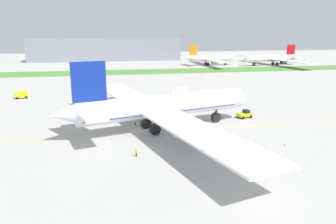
% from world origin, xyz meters
% --- Properties ---
extents(ground_plane, '(600.00, 600.00, 0.00)m').
position_xyz_m(ground_plane, '(0.00, 0.00, 0.00)').
color(ground_plane, '#ADAAA5').
rests_on(ground_plane, ground).
extents(apron_taxi_line, '(280.00, 0.36, 0.01)m').
position_xyz_m(apron_taxi_line, '(0.00, -2.33, 0.00)').
color(apron_taxi_line, yellow).
rests_on(apron_taxi_line, ground).
extents(grass_median_strip, '(320.00, 24.00, 0.10)m').
position_xyz_m(grass_median_strip, '(0.00, 117.58, 0.05)').
color(grass_median_strip, '#4C8438').
rests_on(grass_median_strip, ground).
extents(airliner_foreground, '(51.05, 81.60, 17.89)m').
position_xyz_m(airliner_foreground, '(4.57, -1.04, 6.07)').
color(airliner_foreground, white).
rests_on(airliner_foreground, ground).
extents(pushback_tug, '(6.04, 3.55, 2.29)m').
position_xyz_m(pushback_tug, '(30.42, 6.17, 1.05)').
color(pushback_tug, yellow).
rests_on(pushback_tug, ground).
extents(ground_crew_wingwalker_port, '(0.57, 0.36, 1.67)m').
position_xyz_m(ground_crew_wingwalker_port, '(3.40, 6.21, 1.02)').
color(ground_crew_wingwalker_port, black).
rests_on(ground_crew_wingwalker_port, ground).
extents(ground_crew_marshaller_front, '(0.52, 0.46, 1.72)m').
position_xyz_m(ground_crew_marshaller_front, '(-2.88, -17.63, 1.05)').
color(ground_crew_marshaller_front, black).
rests_on(ground_crew_marshaller_front, ground).
extents(ground_crew_wingwalker_starboard, '(0.59, 0.25, 1.67)m').
position_xyz_m(ground_crew_wingwalker_starboard, '(-1.22, 4.44, 1.02)').
color(ground_crew_wingwalker_starboard, black).
rests_on(ground_crew_wingwalker_starboard, ground).
extents(traffic_cone_near_nose, '(0.36, 0.36, 0.58)m').
position_xyz_m(traffic_cone_near_nose, '(29.63, -17.11, 0.28)').
color(traffic_cone_near_nose, '#F2590C').
rests_on(traffic_cone_near_nose, ground).
extents(service_truck_baggage_loader, '(4.98, 3.71, 2.61)m').
position_xyz_m(service_truck_baggage_loader, '(-39.53, 46.82, 1.45)').
color(service_truck_baggage_loader, yellow).
rests_on(service_truck_baggage_loader, ground).
extents(service_truck_fuel_bowser, '(5.72, 4.05, 3.15)m').
position_xyz_m(service_truck_fuel_bowser, '(19.53, 41.89, 1.67)').
color(service_truck_fuel_bowser, white).
rests_on(service_truck_fuel_bowser, ground).
extents(parked_airliner_far_centre, '(38.59, 59.83, 14.65)m').
position_xyz_m(parked_airliner_far_centre, '(64.18, 145.76, 4.96)').
color(parked_airliner_far_centre, white).
rests_on(parked_airliner_far_centre, ground).
extents(parked_airliner_far_right, '(46.44, 75.00, 14.36)m').
position_xyz_m(parked_airliner_far_right, '(108.95, 138.11, 4.88)').
color(parked_airliner_far_right, white).
rests_on(parked_airliner_far_right, ground).
extents(terminal_building, '(121.36, 20.00, 18.00)m').
position_xyz_m(terminal_building, '(-8.63, 197.08, 9.00)').
color(terminal_building, gray).
rests_on(terminal_building, ground).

